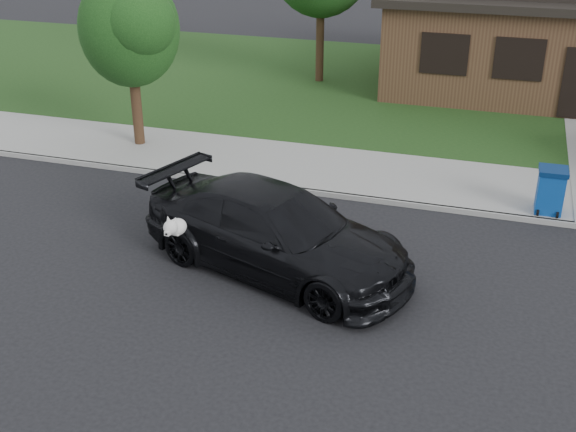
% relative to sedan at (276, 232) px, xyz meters
% --- Properties ---
extents(ground, '(120.00, 120.00, 0.00)m').
position_rel_sedan_xyz_m(ground, '(1.78, 0.09, -0.79)').
color(ground, black).
rests_on(ground, ground).
extents(sidewalk, '(60.00, 3.00, 0.12)m').
position_rel_sedan_xyz_m(sidewalk, '(1.78, 5.09, -0.73)').
color(sidewalk, gray).
rests_on(sidewalk, ground).
extents(curb, '(60.00, 0.12, 0.12)m').
position_rel_sedan_xyz_m(curb, '(1.78, 3.59, -0.73)').
color(curb, gray).
rests_on(curb, ground).
extents(lawn, '(60.00, 13.00, 0.13)m').
position_rel_sedan_xyz_m(lawn, '(1.78, 13.09, -0.73)').
color(lawn, '#193814').
rests_on(lawn, ground).
extents(sedan, '(5.88, 3.81, 1.58)m').
position_rel_sedan_xyz_m(sedan, '(0.00, 0.00, 0.00)').
color(sedan, black).
rests_on(sedan, ground).
extents(recycling_bin, '(0.62, 0.66, 1.01)m').
position_rel_sedan_xyz_m(recycling_bin, '(4.97, 4.00, -0.16)').
color(recycling_bin, '#0D3E92').
rests_on(recycling_bin, sidewalk).
extents(tree_2, '(2.73, 2.60, 4.59)m').
position_rel_sedan_xyz_m(tree_2, '(-5.60, 5.20, 2.47)').
color(tree_2, '#332114').
rests_on(tree_2, ground).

